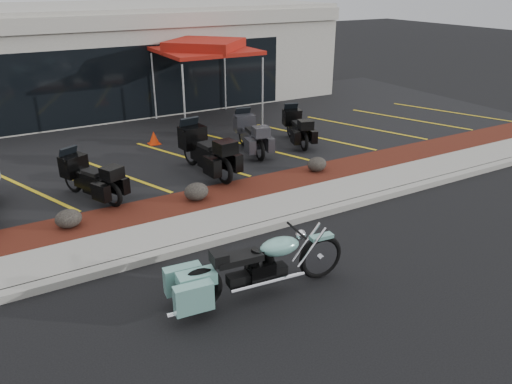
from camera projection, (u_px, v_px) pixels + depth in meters
ground at (297, 245)px, 10.10m from camera, size 90.00×90.00×0.00m
curb at (274, 225)px, 10.79m from camera, size 24.00×0.25×0.15m
sidewalk at (257, 212)px, 11.34m from camera, size 24.00×1.20×0.15m
mulch_bed at (233, 194)px, 12.30m from camera, size 24.00×1.20×0.16m
upper_lot at (159, 138)px, 16.61m from camera, size 26.00×9.60×0.15m
dealership_building at (104, 55)px, 20.84m from camera, size 18.00×8.16×4.00m
boulder_left at (68, 219)px, 10.42m from camera, size 0.55×0.46×0.39m
boulder_mid at (196, 192)px, 11.71m from camera, size 0.59×0.49×0.42m
boulder_right at (317, 164)px, 13.47m from camera, size 0.54×0.45×0.39m
hero_cruiser at (321, 251)px, 8.79m from camera, size 3.24×1.10×1.12m
touring_black_front at (71, 170)px, 12.00m from camera, size 1.54×2.14×1.17m
touring_black_mid at (190, 142)px, 13.73m from camera, size 1.15×2.44×1.37m
touring_grey at (243, 127)px, 15.40m from camera, size 1.15×2.20×1.22m
touring_black_rear at (291, 120)px, 16.21m from camera, size 1.28×2.10×1.14m
traffic_cone at (154, 138)px, 15.69m from camera, size 0.39×0.39×0.41m
popup_canopy at (205, 48)px, 17.10m from camera, size 3.29×3.29×2.89m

